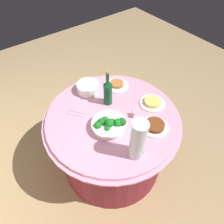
% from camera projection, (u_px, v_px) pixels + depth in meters
% --- Properties ---
extents(ground_plane, '(6.00, 6.00, 0.00)m').
position_uv_depth(ground_plane, '(112.00, 160.00, 2.26)').
color(ground_plane, tan).
extents(buffet_table, '(1.16, 1.16, 0.74)m').
position_uv_depth(buffet_table, '(112.00, 141.00, 1.99)').
color(buffet_table, maroon).
rests_on(buffet_table, ground_plane).
extents(broccoli_bowl, '(0.28, 0.28, 0.12)m').
position_uv_depth(broccoli_bowl, '(109.00, 124.00, 1.60)').
color(broccoli_bowl, white).
rests_on(broccoli_bowl, buffet_table).
extents(plate_stack, '(0.21, 0.21, 0.08)m').
position_uv_depth(plate_stack, '(88.00, 87.00, 1.90)').
color(plate_stack, white).
rests_on(plate_stack, buffet_table).
extents(wine_bottle, '(0.07, 0.07, 0.34)m').
position_uv_depth(wine_bottle, '(108.00, 92.00, 1.73)').
color(wine_bottle, '#0D4D23').
rests_on(wine_bottle, buffet_table).
extents(decorative_fruit_vase, '(0.11, 0.11, 0.34)m').
position_uv_depth(decorative_fruit_vase, '(138.00, 142.00, 1.37)').
color(decorative_fruit_vase, silver).
rests_on(decorative_fruit_vase, buffet_table).
extents(serving_tongs, '(0.16, 0.13, 0.01)m').
position_uv_depth(serving_tongs, '(75.00, 113.00, 1.73)').
color(serving_tongs, silver).
rests_on(serving_tongs, buffet_table).
extents(food_plate_peanuts, '(0.22, 0.22, 0.04)m').
position_uv_depth(food_plate_peanuts, '(117.00, 85.00, 1.96)').
color(food_plate_peanuts, white).
rests_on(food_plate_peanuts, buffet_table).
extents(food_plate_stir_fry, '(0.22, 0.22, 0.04)m').
position_uv_depth(food_plate_stir_fry, '(155.00, 126.00, 1.62)').
color(food_plate_stir_fry, white).
rests_on(food_plate_stir_fry, buffet_table).
extents(food_plate_noodles, '(0.22, 0.22, 0.04)m').
position_uv_depth(food_plate_noodles, '(152.00, 102.00, 1.80)').
color(food_plate_noodles, white).
rests_on(food_plate_noodles, buffet_table).
extents(label_placard_front, '(0.05, 0.03, 0.05)m').
position_uv_depth(label_placard_front, '(133.00, 114.00, 1.69)').
color(label_placard_front, white).
rests_on(label_placard_front, buffet_table).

